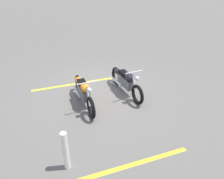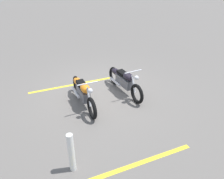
{
  "view_description": "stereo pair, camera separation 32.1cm",
  "coord_description": "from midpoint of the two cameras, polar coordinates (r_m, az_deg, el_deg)",
  "views": [
    {
      "loc": [
        6.55,
        -1.94,
        3.9
      ],
      "look_at": [
        1.05,
        0.0,
        0.65
      ],
      "focal_mm": 34.94,
      "sensor_mm": 36.0,
      "label": 1
    },
    {
      "loc": [
        6.44,
        -2.24,
        3.9
      ],
      "look_at": [
        1.05,
        0.0,
        0.65
      ],
      "focal_mm": 34.94,
      "sensor_mm": 36.0,
      "label": 2
    }
  ],
  "objects": [
    {
      "name": "motorcycle_bright_foreground",
      "position": [
        7.02,
        -6.21,
        -0.36
      ],
      "size": [
        2.23,
        0.62,
        1.04
      ],
      "rotation": [
        0.0,
        0.0,
        0.03
      ],
      "color": "black",
      "rests_on": "ground"
    },
    {
      "name": "bollard_post",
      "position": [
        4.9,
        -10.18,
        -15.59
      ],
      "size": [
        0.14,
        0.14,
        0.98
      ],
      "primitive_type": "cylinder",
      "color": "white",
      "rests_on": "ground"
    },
    {
      "name": "ground_plane",
      "position": [
        7.86,
        -1.39,
        -0.63
      ],
      "size": [
        60.0,
        60.0,
        0.0
      ],
      "primitive_type": "plane",
      "color": "#66605B"
    },
    {
      "name": "motorcycle_dark_foreground",
      "position": [
        7.66,
        4.72,
        2.34
      ],
      "size": [
        2.23,
        0.62,
        1.04
      ],
      "rotation": [
        0.0,
        0.0,
        0.09
      ],
      "color": "black",
      "rests_on": "ground"
    },
    {
      "name": "parking_stripe_near",
      "position": [
        8.49,
        -8.69,
        1.43
      ],
      "size": [
        0.16,
        3.2,
        0.01
      ],
      "primitive_type": "cube",
      "rotation": [
        0.0,
        0.0,
        1.58
      ],
      "color": "yellow",
      "rests_on": "ground"
    },
    {
      "name": "parking_stripe_mid",
      "position": [
        5.21,
        5.48,
        -19.51
      ],
      "size": [
        0.16,
        3.2,
        0.01
      ],
      "primitive_type": "cube",
      "rotation": [
        0.0,
        0.0,
        1.58
      ],
      "color": "yellow",
      "rests_on": "ground"
    }
  ]
}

